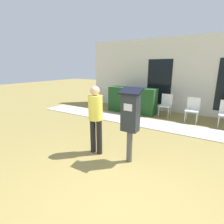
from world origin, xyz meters
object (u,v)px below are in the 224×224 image
at_px(parking_meter, 130,116).
at_px(outdoor_chair_middle, 193,108).
at_px(person_standing, 96,115).
at_px(outdoor_chair_left, 166,103).

xyz_separation_m(parking_meter, outdoor_chair_middle, (0.69, 3.75, -0.49)).
bearing_deg(person_standing, outdoor_chair_left, 48.66).
bearing_deg(person_standing, parking_meter, -30.53).
xyz_separation_m(person_standing, outdoor_chair_middle, (1.53, 3.81, -0.40)).
bearing_deg(outdoor_chair_middle, outdoor_chair_left, -172.02).
relative_size(parking_meter, outdoor_chair_middle, 1.77).
relative_size(parking_meter, outdoor_chair_left, 1.77).
bearing_deg(outdoor_chair_left, outdoor_chair_middle, -35.24).
distance_m(parking_meter, outdoor_chair_left, 4.06).
bearing_deg(parking_meter, outdoor_chair_left, 95.01).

